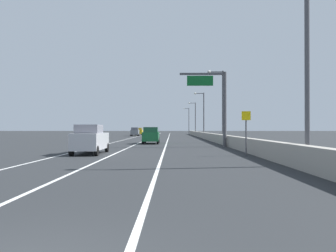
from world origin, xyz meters
The scene contains 16 objects.
ground_plane centered at (0.00, 64.00, 0.00)m, with size 320.00×320.00×0.00m, color #26282B.
lane_stripe_left centered at (-5.50, 55.00, 0.00)m, with size 0.16×130.00×0.00m, color silver.
lane_stripe_center centered at (-2.00, 55.00, 0.00)m, with size 0.16×130.00×0.00m, color silver.
lane_stripe_right centered at (1.50, 55.00, 0.00)m, with size 0.16×130.00×0.00m, color silver.
jersey_barrier_right centered at (8.04, 40.00, 0.55)m, with size 0.60×120.00×1.10m, color #9E998E.
overhead_sign_gantry centered at (6.69, 28.62, 4.73)m, with size 4.68×0.36×7.50m.
speed_advisory_sign centered at (7.14, 18.02, 1.76)m, with size 0.60×0.11×3.00m.
lamp_post_right_near centered at (8.52, 12.14, 5.40)m, with size 2.14×0.44×9.32m.
lamp_post_right_second centered at (8.45, 37.92, 5.40)m, with size 2.14×0.44×9.32m.
lamp_post_right_third centered at (8.53, 63.70, 5.40)m, with size 2.14×0.44×9.32m.
lamp_post_right_fourth centered at (8.67, 89.48, 5.40)m, with size 2.14×0.44×9.32m.
lamp_post_right_fifth centered at (8.17, 115.26, 5.40)m, with size 2.14×0.44×9.32m.
car_yellow_0 centered at (-6.63, 83.11, 0.99)m, with size 2.02×4.76×1.98m.
car_green_1 centered at (-0.36, 35.28, 0.99)m, with size 1.97×4.56×1.99m.
car_silver_2 centered at (-3.75, 19.56, 1.05)m, with size 1.96×4.72×2.11m.
car_gray_3 centered at (-6.74, 74.47, 1.02)m, with size 1.99×4.14×2.05m.
Camera 1 is at (2.13, -3.88, 1.86)m, focal length 34.78 mm.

